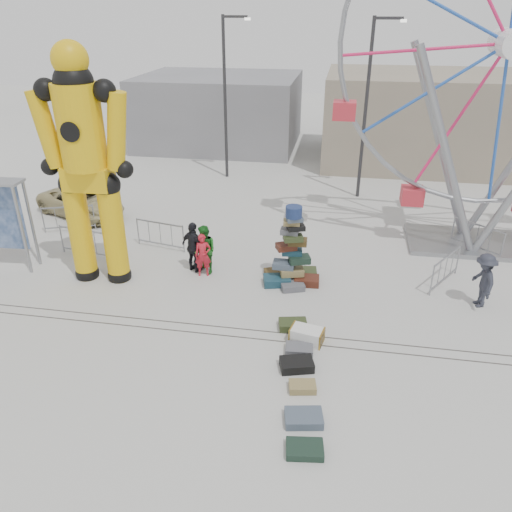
% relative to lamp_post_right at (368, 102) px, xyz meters
% --- Properties ---
extents(ground, '(90.00, 90.00, 0.00)m').
position_rel_lamp_post_right_xyz_m(ground, '(-3.09, -13.00, -4.48)').
color(ground, '#9E9E99').
rests_on(ground, ground).
extents(track_line_near, '(40.00, 0.04, 0.01)m').
position_rel_lamp_post_right_xyz_m(track_line_near, '(-3.09, -12.40, -4.48)').
color(track_line_near, '#47443F').
rests_on(track_line_near, ground).
extents(track_line_far, '(40.00, 0.04, 0.01)m').
position_rel_lamp_post_right_xyz_m(track_line_far, '(-3.09, -12.00, -4.48)').
color(track_line_far, '#47443F').
rests_on(track_line_far, ground).
extents(building_right, '(12.00, 8.00, 5.00)m').
position_rel_lamp_post_right_xyz_m(building_right, '(3.91, 7.00, -1.98)').
color(building_right, gray).
rests_on(building_right, ground).
extents(building_left, '(10.00, 8.00, 4.40)m').
position_rel_lamp_post_right_xyz_m(building_left, '(-9.09, 9.00, -2.28)').
color(building_left, gray).
rests_on(building_left, ground).
extents(lamp_post_right, '(1.41, 0.25, 8.00)m').
position_rel_lamp_post_right_xyz_m(lamp_post_right, '(0.00, 0.00, 0.00)').
color(lamp_post_right, '#2D2D30').
rests_on(lamp_post_right, ground).
extents(lamp_post_left, '(1.41, 0.25, 8.00)m').
position_rel_lamp_post_right_xyz_m(lamp_post_left, '(-7.00, 2.00, 0.00)').
color(lamp_post_left, '#2D2D30').
rests_on(lamp_post_left, ground).
extents(suitcase_tower, '(1.97, 1.73, 2.72)m').
position_rel_lamp_post_right_xyz_m(suitcase_tower, '(-2.39, -8.95, -3.72)').
color(suitcase_tower, '#1A3F50').
rests_on(suitcase_tower, ground).
extents(crash_test_dummy, '(3.09, 1.36, 7.79)m').
position_rel_lamp_post_right_xyz_m(crash_test_dummy, '(-8.75, -9.82, -0.37)').
color(crash_test_dummy, black).
rests_on(crash_test_dummy, ground).
extents(ferris_wheel, '(11.08, 2.73, 12.86)m').
position_rel_lamp_post_right_xyz_m(ferris_wheel, '(4.09, -4.91, 1.85)').
color(ferris_wheel, gray).
rests_on(ferris_wheel, ground).
extents(steamer_trunk, '(0.99, 0.70, 0.42)m').
position_rel_lamp_post_right_xyz_m(steamer_trunk, '(-1.59, -12.28, -4.27)').
color(steamer_trunk, silver).
rests_on(steamer_trunk, ground).
extents(row_case_0, '(0.89, 0.67, 0.23)m').
position_rel_lamp_post_right_xyz_m(row_case_0, '(-2.04, -11.69, -4.37)').
color(row_case_0, '#344020').
rests_on(row_case_0, ground).
extents(row_case_1, '(0.77, 0.55, 0.18)m').
position_rel_lamp_post_right_xyz_m(row_case_1, '(-1.75, -12.77, -4.39)').
color(row_case_1, slate).
rests_on(row_case_1, ground).
extents(row_case_2, '(0.97, 0.76, 0.25)m').
position_rel_lamp_post_right_xyz_m(row_case_2, '(-1.75, -13.48, -4.36)').
color(row_case_2, black).
rests_on(row_case_2, ground).
extents(row_case_3, '(0.72, 0.53, 0.19)m').
position_rel_lamp_post_right_xyz_m(row_case_3, '(-1.54, -14.25, -4.39)').
color(row_case_3, olive).
rests_on(row_case_3, ground).
extents(row_case_4, '(0.94, 0.72, 0.21)m').
position_rel_lamp_post_right_xyz_m(row_case_4, '(-1.42, -15.28, -4.38)').
color(row_case_4, '#4B596B').
rests_on(row_case_4, ground).
extents(row_case_5, '(0.84, 0.63, 0.18)m').
position_rel_lamp_post_right_xyz_m(row_case_5, '(-1.32, -16.15, -4.39)').
color(row_case_5, '#1A3024').
rests_on(row_case_5, ground).
extents(barricade_dummy_a, '(1.92, 0.77, 1.10)m').
position_rel_lamp_post_right_xyz_m(barricade_dummy_a, '(-11.86, -6.31, -3.93)').
color(barricade_dummy_a, gray).
rests_on(barricade_dummy_a, ground).
extents(barricade_dummy_b, '(1.99, 0.45, 1.10)m').
position_rel_lamp_post_right_xyz_m(barricade_dummy_b, '(-10.15, -8.36, -3.93)').
color(barricade_dummy_b, gray).
rests_on(barricade_dummy_b, ground).
extents(barricade_dummy_c, '(1.98, 0.51, 1.10)m').
position_rel_lamp_post_right_xyz_m(barricade_dummy_c, '(-7.59, -7.24, -3.93)').
color(barricade_dummy_c, gray).
rests_on(barricade_dummy_c, ground).
extents(barricade_wheel_front, '(1.17, 1.73, 1.10)m').
position_rel_lamp_post_right_xyz_m(barricade_wheel_front, '(2.66, -8.28, -3.93)').
color(barricade_wheel_front, gray).
rests_on(barricade_wheel_front, ground).
extents(barricade_wheel_back, '(1.57, 1.39, 1.10)m').
position_rel_lamp_post_right_xyz_m(barricade_wheel_back, '(4.25, -5.41, -3.93)').
color(barricade_wheel_back, gray).
rests_on(barricade_wheel_back, ground).
extents(pedestrian_red, '(0.63, 0.49, 1.53)m').
position_rel_lamp_post_right_xyz_m(pedestrian_red, '(-5.42, -9.03, -3.72)').
color(pedestrian_red, '#B61A27').
rests_on(pedestrian_red, ground).
extents(pedestrian_green, '(1.07, 1.02, 1.74)m').
position_rel_lamp_post_right_xyz_m(pedestrian_green, '(-5.39, -8.85, -3.61)').
color(pedestrian_green, '#18621C').
rests_on(pedestrian_green, ground).
extents(pedestrian_black, '(1.15, 0.91, 1.82)m').
position_rel_lamp_post_right_xyz_m(pedestrian_black, '(-5.81, -8.78, -3.57)').
color(pedestrian_black, black).
rests_on(pedestrian_black, ground).
extents(pedestrian_grey, '(0.83, 1.23, 1.76)m').
position_rel_lamp_post_right_xyz_m(pedestrian_grey, '(3.52, -9.47, -3.60)').
color(pedestrian_grey, '#252732').
rests_on(pedestrian_grey, ground).
extents(parked_suv, '(4.65, 3.51, 1.17)m').
position_rel_lamp_post_right_xyz_m(parked_suv, '(-12.22, -4.56, -3.90)').
color(parked_suv, tan).
rests_on(parked_suv, ground).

